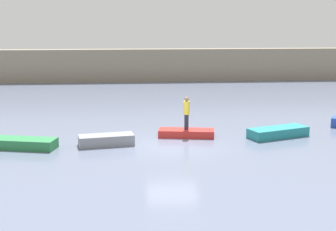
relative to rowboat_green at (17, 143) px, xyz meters
The scene contains 7 objects.
ground_plane 7.42m from the rowboat_green, ahead, with size 120.00×120.00×0.00m, color slate.
embankment_wall 25.05m from the rowboat_green, 72.75° to the left, with size 80.00×1.20×3.09m, color gray.
rowboat_green is the anchor object (origin of this frame).
rowboat_grey 4.23m from the rowboat_green, ahead, with size 2.66×0.96×0.52m, color gray.
rowboat_red 8.46m from the rowboat_green, 10.63° to the left, with size 2.88×1.00×0.39m, color red.
rowboat_teal 13.11m from the rowboat_green, ahead, with size 3.20×1.11×0.50m, color teal.
person_yellow_shirt 8.53m from the rowboat_green, 10.63° to the left, with size 0.32×0.32×1.72m.
Camera 1 is at (-2.01, -22.68, 6.17)m, focal length 51.81 mm.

